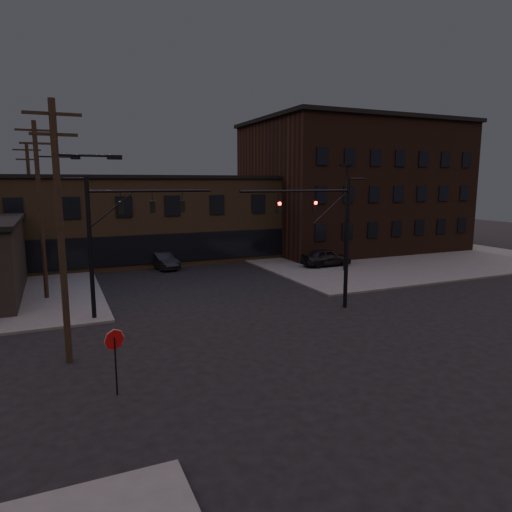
{
  "coord_description": "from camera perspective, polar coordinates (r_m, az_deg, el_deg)",
  "views": [
    {
      "loc": [
        -9.67,
        -18.42,
        7.75
      ],
      "look_at": [
        0.78,
        5.25,
        3.5
      ],
      "focal_mm": 32.0,
      "sensor_mm": 36.0,
      "label": 1
    }
  ],
  "objects": [
    {
      "name": "utility_pole_mid",
      "position": [
        32.47,
        -25.27,
        5.57
      ],
      "size": [
        3.7,
        0.28,
        11.5
      ],
      "color": "black",
      "rests_on": "ground"
    },
    {
      "name": "ground",
      "position": [
        22.2,
        3.7,
        -11.12
      ],
      "size": [
        140.0,
        140.0,
        0.0
      ],
      "primitive_type": "plane",
      "color": "black",
      "rests_on": "ground"
    },
    {
      "name": "traffic_signal_far",
      "position": [
        26.73,
        -17.37,
        3.02
      ],
      "size": [
        7.12,
        0.24,
        8.0
      ],
      "color": "black",
      "rests_on": "ground"
    },
    {
      "name": "lot_light_a",
      "position": [
        39.63,
        11.18,
        5.91
      ],
      "size": [
        1.5,
        0.28,
        9.14
      ],
      "color": "black",
      "rests_on": "ground"
    },
    {
      "name": "traffic_signal_near",
      "position": [
        27.55,
        9.4,
        3.33
      ],
      "size": [
        7.12,
        0.24,
        8.0
      ],
      "color": "black",
      "rests_on": "ground"
    },
    {
      "name": "lot_light_b",
      "position": [
        47.2,
        13.71,
        6.34
      ],
      "size": [
        1.5,
        0.28,
        9.14
      ],
      "color": "black",
      "rests_on": "ground"
    },
    {
      "name": "utility_pole_far",
      "position": [
        44.5,
        -26.3,
        5.84
      ],
      "size": [
        2.2,
        0.28,
        11.0
      ],
      "color": "black",
      "rests_on": "ground"
    },
    {
      "name": "parked_car_lot_a",
      "position": [
        41.81,
        8.75,
        -0.15
      ],
      "size": [
        4.67,
        1.88,
        1.59
      ],
      "primitive_type": "imported",
      "rotation": [
        0.0,
        0.0,
        1.57
      ],
      "color": "black",
      "rests_on": "sidewalk_ne"
    },
    {
      "name": "parked_car_lot_b",
      "position": [
        50.65,
        14.95,
        1.23
      ],
      "size": [
        5.56,
        4.15,
        1.5
      ],
      "primitive_type": "imported",
      "rotation": [
        0.0,
        0.0,
        1.12
      ],
      "color": "#B6B6B8",
      "rests_on": "sidewalk_ne"
    },
    {
      "name": "car_crossing",
      "position": [
        41.76,
        -11.6,
        -0.54
      ],
      "size": [
        2.35,
        4.67,
        1.47
      ],
      "primitive_type": "imported",
      "rotation": [
        0.0,
        0.0,
        0.18
      ],
      "color": "black",
      "rests_on": "ground"
    },
    {
      "name": "building_right",
      "position": [
        54.56,
        11.79,
        8.34
      ],
      "size": [
        22.0,
        16.0,
        14.0
      ],
      "primitive_type": "cube",
      "color": "black",
      "rests_on": "ground"
    },
    {
      "name": "building_row",
      "position": [
        47.57,
        -12.05,
        4.6
      ],
      "size": [
        40.0,
        12.0,
        8.0
      ],
      "primitive_type": "cube",
      "color": "#483A26",
      "rests_on": "ground"
    },
    {
      "name": "sidewalk_ne",
      "position": [
        51.92,
        14.1,
        0.54
      ],
      "size": [
        30.0,
        30.0,
        0.15
      ],
      "primitive_type": "cube",
      "color": "#474744",
      "rests_on": "ground"
    },
    {
      "name": "stop_sign",
      "position": [
        17.54,
        -17.24,
        -10.77
      ],
      "size": [
        0.72,
        0.33,
        2.48
      ],
      "color": "black",
      "rests_on": "ground"
    },
    {
      "name": "utility_pole_near",
      "position": [
        20.51,
        -23.09,
        3.32
      ],
      "size": [
        3.7,
        0.28,
        11.0
      ],
      "color": "black",
      "rests_on": "ground"
    }
  ]
}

